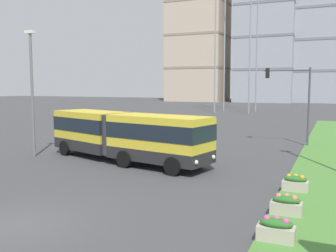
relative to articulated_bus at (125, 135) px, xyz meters
The scene contains 12 objects.
ground_plane 11.31m from the articulated_bus, 78.85° to the right, with size 260.00×260.00×0.00m, color #424244.
articulated_bus is the anchor object (origin of this frame).
car_silver_hatch 13.08m from the articulated_bus, 107.28° to the left, with size 4.51×2.26×1.58m.
flower_planter_0 13.82m from the articulated_bus, 40.72° to the right, with size 1.10×0.56×0.74m.
flower_planter_1 12.31m from the articulated_bus, 31.57° to the right, with size 1.10×0.56×0.74m.
flower_planter_2 10.94m from the articulated_bus, 16.30° to the right, with size 1.10×0.56×0.74m.
traffic_light_far_right 14.39m from the articulated_bus, 51.07° to the left, with size 3.58×0.28×6.11m.
streetlight_left 7.05m from the articulated_bus, behind, with size 0.70×0.28×8.26m.
apartment_tower_west 98.84m from the articulated_bus, 106.65° to the left, with size 17.27×14.48×39.39m.
apartment_tower_westcentre 98.54m from the articulated_bus, 94.37° to the left, with size 16.60×17.85×45.29m.
apartment_tower_centre 102.14m from the articulated_bus, 85.03° to the left, with size 17.03×18.03×42.68m.
transmission_pylon 49.93m from the articulated_bus, 95.46° to the left, with size 9.00×6.24×33.35m.
Camera 1 is at (9.73, -9.32, 4.68)m, focal length 40.60 mm.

